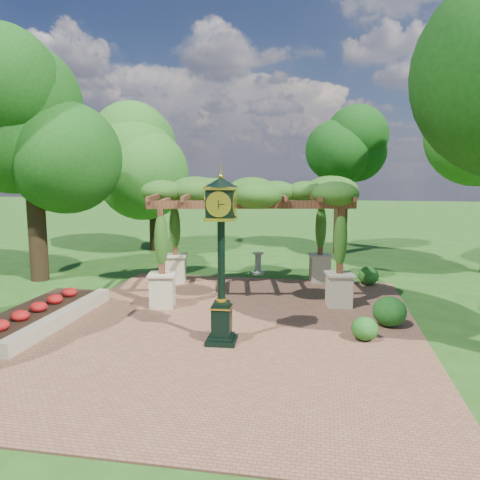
# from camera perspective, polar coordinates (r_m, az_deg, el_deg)

# --- Properties ---
(ground) EXTENTS (120.00, 120.00, 0.00)m
(ground) POSITION_cam_1_polar(r_m,az_deg,el_deg) (11.85, -2.17, -12.34)
(ground) COLOR #1E4714
(ground) RESTS_ON ground
(brick_plaza) EXTENTS (10.00, 12.00, 0.04)m
(brick_plaza) POSITION_cam_1_polar(r_m,az_deg,el_deg) (12.76, -1.20, -10.70)
(brick_plaza) COLOR brown
(brick_plaza) RESTS_ON ground
(border_wall) EXTENTS (0.35, 5.00, 0.40)m
(border_wall) POSITION_cam_1_polar(r_m,az_deg,el_deg) (13.89, -20.83, -8.89)
(border_wall) COLOR #C6B793
(border_wall) RESTS_ON ground
(flower_bed) EXTENTS (1.50, 5.00, 0.36)m
(flower_bed) POSITION_cam_1_polar(r_m,az_deg,el_deg) (14.37, -23.95, -8.58)
(flower_bed) COLOR red
(flower_bed) RESTS_ON ground
(pedestal_clock) EXTENTS (0.84, 0.84, 4.10)m
(pedestal_clock) POSITION_cam_1_polar(r_m,az_deg,el_deg) (11.10, -2.31, -0.63)
(pedestal_clock) COLOR black
(pedestal_clock) RESTS_ON brick_plaza
(pergola) EXTENTS (6.98, 5.08, 4.00)m
(pergola) POSITION_cam_1_polar(r_m,az_deg,el_deg) (15.77, 1.16, 5.04)
(pergola) COLOR beige
(pergola) RESTS_ON brick_plaza
(sundial) EXTENTS (0.52, 0.52, 0.89)m
(sundial) POSITION_cam_1_polar(r_m,az_deg,el_deg) (19.31, 2.22, -3.01)
(sundial) COLOR #989890
(sundial) RESTS_ON ground
(shrub_front) EXTENTS (0.80, 0.80, 0.59)m
(shrub_front) POSITION_cam_1_polar(r_m,az_deg,el_deg) (12.17, 14.95, -10.39)
(shrub_front) COLOR #1E5819
(shrub_front) RESTS_ON brick_plaza
(shrub_mid) EXTENTS (0.96, 0.96, 0.81)m
(shrub_mid) POSITION_cam_1_polar(r_m,az_deg,el_deg) (13.39, 17.76, -8.29)
(shrub_mid) COLOR #194F16
(shrub_mid) RESTS_ON brick_plaza
(shrub_back) EXTENTS (0.92, 0.92, 0.68)m
(shrub_back) POSITION_cam_1_polar(r_m,az_deg,el_deg) (17.95, 15.39, -4.21)
(shrub_back) COLOR #215A1A
(shrub_back) RESTS_ON brick_plaza
(tree_west_near) EXTENTS (4.18, 4.18, 8.68)m
(tree_west_near) POSITION_cam_1_polar(r_m,az_deg,el_deg) (19.50, -24.17, 12.81)
(tree_west_near) COLOR #2F2013
(tree_west_near) RESTS_ON ground
(tree_west_far) EXTENTS (4.35, 4.35, 7.09)m
(tree_west_far) POSITION_cam_1_polar(r_m,az_deg,el_deg) (25.29, -10.47, 9.75)
(tree_west_far) COLOR black
(tree_west_far) RESTS_ON ground
(tree_north) EXTENTS (4.07, 4.07, 7.62)m
(tree_north) POSITION_cam_1_polar(r_m,az_deg,el_deg) (24.48, 12.40, 10.56)
(tree_north) COLOR #362715
(tree_north) RESTS_ON ground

